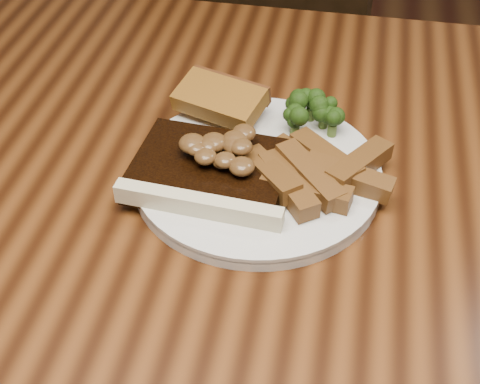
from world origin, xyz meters
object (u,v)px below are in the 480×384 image
(plate, at_px, (257,175))
(steak, at_px, (210,171))
(garlic_bread, at_px, (220,114))
(potato_wedges, at_px, (322,179))
(chair_far, at_px, (270,49))
(dining_table, at_px, (257,280))

(plate, bearing_deg, steak, -151.95)
(garlic_bread, distance_m, potato_wedges, 0.16)
(chair_far, distance_m, plate, 0.70)
(garlic_bread, bearing_deg, potato_wedges, -18.24)
(garlic_bread, relative_size, potato_wedges, 0.83)
(chair_far, relative_size, garlic_bread, 9.77)
(chair_far, xyz_separation_m, steak, (0.04, -0.68, 0.25))
(chair_far, relative_size, plate, 3.64)
(dining_table, relative_size, plate, 6.14)
(dining_table, height_order, steak, steak)
(potato_wedges, bearing_deg, steak, -175.10)
(plate, distance_m, steak, 0.05)
(garlic_bread, bearing_deg, chair_far, 110.72)
(dining_table, bearing_deg, potato_wedges, 38.73)
(dining_table, xyz_separation_m, plate, (-0.01, 0.06, 0.10))
(plate, xyz_separation_m, garlic_bread, (-0.06, 0.08, 0.02))
(dining_table, height_order, potato_wedges, potato_wedges)
(plate, xyz_separation_m, potato_wedges, (0.07, -0.01, 0.02))
(plate, height_order, garlic_bread, garlic_bread)
(plate, bearing_deg, dining_table, -79.18)
(dining_table, relative_size, chair_far, 1.69)
(potato_wedges, bearing_deg, chair_far, 102.73)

